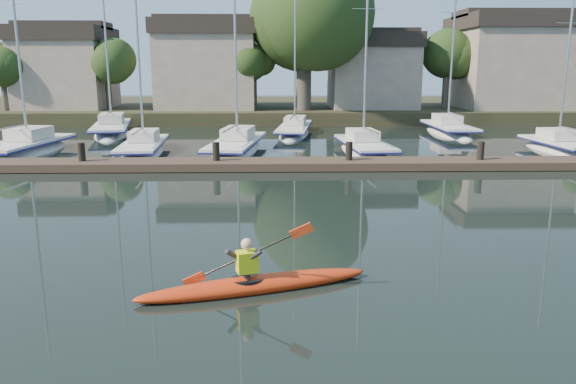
{
  "coord_description": "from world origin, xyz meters",
  "views": [
    {
      "loc": [
        -0.34,
        -11.05,
        4.56
      ],
      "look_at": [
        0.0,
        3.82,
        1.2
      ],
      "focal_mm": 35.0,
      "sensor_mm": 36.0,
      "label": 1
    }
  ],
  "objects_px": {
    "dock": "(283,164)",
    "sailboat_6": "(294,136)",
    "sailboat_3": "(364,156)",
    "sailboat_4": "(559,155)",
    "sailboat_5": "(112,137)",
    "sailboat_7": "(448,137)",
    "sailboat_1": "(144,157)",
    "sailboat_0": "(27,158)",
    "sailboat_2": "(237,155)",
    "kayak": "(254,281)"
  },
  "relations": [
    {
      "from": "dock",
      "to": "sailboat_6",
      "type": "xyz_separation_m",
      "value": [
        0.98,
        13.11,
        -0.38
      ]
    },
    {
      "from": "sailboat_3",
      "to": "sailboat_6",
      "type": "distance_m",
      "value": 9.21
    },
    {
      "from": "dock",
      "to": "sailboat_6",
      "type": "height_order",
      "value": "sailboat_6"
    },
    {
      "from": "sailboat_4",
      "to": "sailboat_6",
      "type": "distance_m",
      "value": 16.4
    },
    {
      "from": "sailboat_5",
      "to": "sailboat_7",
      "type": "height_order",
      "value": "sailboat_5"
    },
    {
      "from": "sailboat_1",
      "to": "sailboat_5",
      "type": "distance_m",
      "value": 9.76
    },
    {
      "from": "sailboat_0",
      "to": "sailboat_6",
      "type": "relative_size",
      "value": 0.88
    },
    {
      "from": "sailboat_0",
      "to": "sailboat_1",
      "type": "height_order",
      "value": "sailboat_1"
    },
    {
      "from": "sailboat_5",
      "to": "sailboat_2",
      "type": "bearing_deg",
      "value": -54.4
    },
    {
      "from": "sailboat_3",
      "to": "sailboat_6",
      "type": "relative_size",
      "value": 0.85
    },
    {
      "from": "sailboat_0",
      "to": "sailboat_5",
      "type": "xyz_separation_m",
      "value": [
        1.99,
        8.9,
        0.01
      ]
    },
    {
      "from": "sailboat_2",
      "to": "sailboat_5",
      "type": "distance_m",
      "value": 12.4
    },
    {
      "from": "kayak",
      "to": "sailboat_0",
      "type": "distance_m",
      "value": 22.67
    },
    {
      "from": "kayak",
      "to": "sailboat_3",
      "type": "bearing_deg",
      "value": 57.07
    },
    {
      "from": "sailboat_5",
      "to": "dock",
      "type": "bearing_deg",
      "value": -61.1
    },
    {
      "from": "kayak",
      "to": "sailboat_0",
      "type": "xyz_separation_m",
      "value": [
        -12.71,
        18.76,
        -0.41
      ]
    },
    {
      "from": "sailboat_1",
      "to": "sailboat_2",
      "type": "xyz_separation_m",
      "value": [
        4.93,
        0.38,
        -0.01
      ]
    },
    {
      "from": "sailboat_1",
      "to": "dock",
      "type": "bearing_deg",
      "value": -36.82
    },
    {
      "from": "sailboat_0",
      "to": "sailboat_7",
      "type": "relative_size",
      "value": 0.96
    },
    {
      "from": "dock",
      "to": "sailboat_6",
      "type": "bearing_deg",
      "value": 85.73
    },
    {
      "from": "sailboat_3",
      "to": "sailboat_6",
      "type": "height_order",
      "value": "sailboat_6"
    },
    {
      "from": "sailboat_0",
      "to": "sailboat_6",
      "type": "height_order",
      "value": "sailboat_6"
    },
    {
      "from": "sailboat_1",
      "to": "sailboat_5",
      "type": "bearing_deg",
      "value": 111.04
    },
    {
      "from": "sailboat_1",
      "to": "sailboat_4",
      "type": "bearing_deg",
      "value": -4.15
    },
    {
      "from": "dock",
      "to": "sailboat_4",
      "type": "height_order",
      "value": "sailboat_4"
    },
    {
      "from": "dock",
      "to": "sailboat_7",
      "type": "relative_size",
      "value": 2.46
    },
    {
      "from": "sailboat_4",
      "to": "sailboat_7",
      "type": "bearing_deg",
      "value": 109.96
    },
    {
      "from": "dock",
      "to": "sailboat_1",
      "type": "xyz_separation_m",
      "value": [
        -7.36,
        4.72,
        -0.39
      ]
    },
    {
      "from": "sailboat_6",
      "to": "sailboat_7",
      "type": "height_order",
      "value": "sailboat_6"
    },
    {
      "from": "sailboat_2",
      "to": "sailboat_7",
      "type": "distance_m",
      "value": 15.96
    },
    {
      "from": "sailboat_1",
      "to": "sailboat_2",
      "type": "bearing_deg",
      "value": 0.23
    },
    {
      "from": "dock",
      "to": "sailboat_1",
      "type": "height_order",
      "value": "sailboat_1"
    },
    {
      "from": "dock",
      "to": "sailboat_7",
      "type": "distance_m",
      "value": 17.27
    },
    {
      "from": "sailboat_4",
      "to": "sailboat_6",
      "type": "bearing_deg",
      "value": 145.55
    },
    {
      "from": "kayak",
      "to": "sailboat_1",
      "type": "bearing_deg",
      "value": 91.87
    },
    {
      "from": "kayak",
      "to": "sailboat_6",
      "type": "relative_size",
      "value": 0.33
    },
    {
      "from": "kayak",
      "to": "sailboat_2",
      "type": "bearing_deg",
      "value": 77.53
    },
    {
      "from": "dock",
      "to": "sailboat_5",
      "type": "distance_m",
      "value": 17.78
    },
    {
      "from": "sailboat_4",
      "to": "sailboat_5",
      "type": "relative_size",
      "value": 0.71
    },
    {
      "from": "dock",
      "to": "sailboat_5",
      "type": "height_order",
      "value": "sailboat_5"
    },
    {
      "from": "sailboat_6",
      "to": "sailboat_7",
      "type": "bearing_deg",
      "value": 5.78
    },
    {
      "from": "sailboat_4",
      "to": "sailboat_6",
      "type": "height_order",
      "value": "sailboat_6"
    },
    {
      "from": "sailboat_0",
      "to": "sailboat_5",
      "type": "relative_size",
      "value": 0.81
    },
    {
      "from": "sailboat_1",
      "to": "sailboat_2",
      "type": "height_order",
      "value": "sailboat_2"
    },
    {
      "from": "kayak",
      "to": "sailboat_0",
      "type": "relative_size",
      "value": 0.37
    },
    {
      "from": "sailboat_2",
      "to": "kayak",
      "type": "bearing_deg",
      "value": -77.96
    },
    {
      "from": "dock",
      "to": "sailboat_3",
      "type": "height_order",
      "value": "sailboat_3"
    },
    {
      "from": "sailboat_6",
      "to": "kayak",
      "type": "bearing_deg",
      "value": -86.78
    },
    {
      "from": "sailboat_1",
      "to": "sailboat_3",
      "type": "distance_m",
      "value": 11.78
    },
    {
      "from": "sailboat_4",
      "to": "sailboat_2",
      "type": "bearing_deg",
      "value": 175.08
    }
  ]
}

